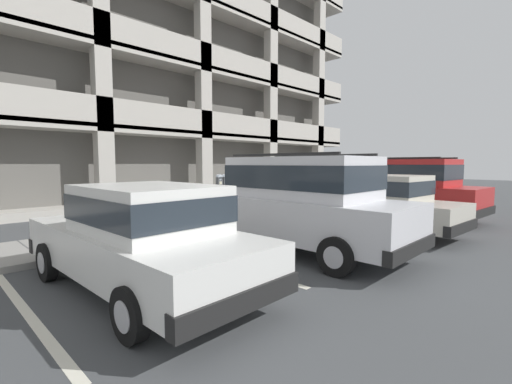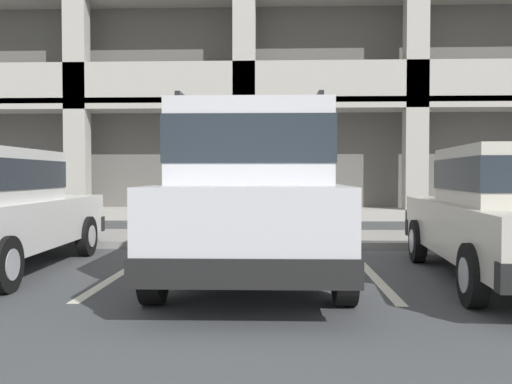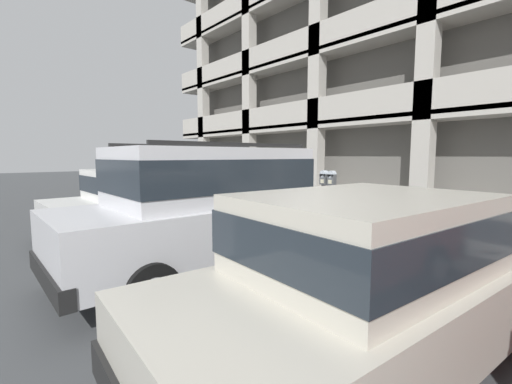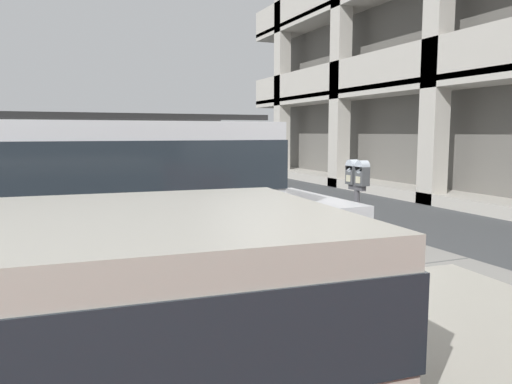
# 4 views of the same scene
# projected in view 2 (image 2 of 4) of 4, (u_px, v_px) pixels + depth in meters

# --- Properties ---
(ground_plane) EXTENTS (80.00, 80.00, 0.10)m
(ground_plane) POSITION_uv_depth(u_px,v_px,m) (253.00, 254.00, 9.16)
(ground_plane) COLOR #444749
(sidewalk) EXTENTS (40.00, 2.20, 0.12)m
(sidewalk) POSITION_uv_depth(u_px,v_px,m) (256.00, 238.00, 10.46)
(sidewalk) COLOR gray
(sidewalk) RESTS_ON ground_plane
(parking_stall_lines) EXTENTS (12.59, 4.80, 0.01)m
(parking_stall_lines) POSITION_uv_depth(u_px,v_px,m) (364.00, 265.00, 7.70)
(parking_stall_lines) COLOR silver
(parking_stall_lines) RESTS_ON ground_plane
(silver_suv) EXTENTS (2.05, 4.79, 2.03)m
(silver_suv) POSITION_uv_depth(u_px,v_px,m) (254.00, 187.00, 6.79)
(silver_suv) COLOR silver
(silver_suv) RESTS_ON ground_plane
(parking_meter_near) EXTENTS (0.35, 0.12, 1.43)m
(parking_meter_near) POSITION_uv_depth(u_px,v_px,m) (269.00, 177.00, 9.46)
(parking_meter_near) COLOR #47474C
(parking_meter_near) RESTS_ON sidewalk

